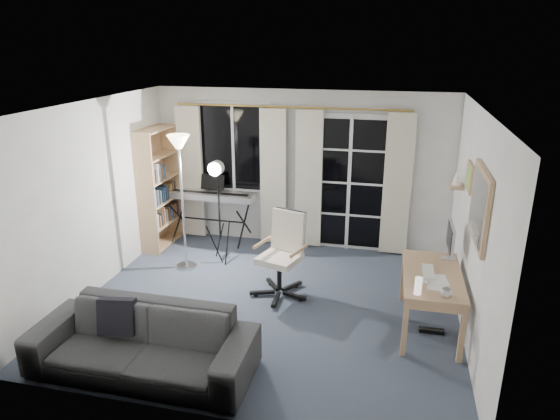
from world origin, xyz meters
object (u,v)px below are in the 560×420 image
object	(u,v)px
studio_light	(217,180)
mug	(447,292)
office_chair	(284,246)
bookshelf	(157,191)
monitor	(451,239)
torchiere_lamp	(180,163)
sofa	(141,333)
desk	(432,281)
keyboard_piano	(211,196)

from	to	relation	value
studio_light	mug	distance (m)	3.41
studio_light	office_chair	size ratio (longest dim) A/B	1.45
bookshelf	monitor	xyz separation A→B (m)	(4.20, -1.09, 0.04)
bookshelf	torchiere_lamp	size ratio (longest dim) A/B	0.98
sofa	mug	bearing A→B (deg)	18.43
office_chair	desk	xyz separation A→B (m)	(1.76, -0.47, -0.04)
bookshelf	desk	xyz separation A→B (m)	(4.00, -1.54, -0.29)
bookshelf	torchiere_lamp	distance (m)	1.19
torchiere_lamp	sofa	distance (m)	2.60
office_chair	sofa	distance (m)	2.15
studio_light	bookshelf	bearing A→B (deg)	161.69
keyboard_piano	sofa	xyz separation A→B (m)	(0.50, -3.25, -0.35)
bookshelf	sofa	xyz separation A→B (m)	(1.26, -2.97, -0.46)
sofa	torchiere_lamp	bearing A→B (deg)	103.50
studio_light	desk	world-z (taller)	studio_light
torchiere_lamp	sofa	world-z (taller)	torchiere_lamp
bookshelf	sofa	bearing A→B (deg)	-65.92
torchiere_lamp	bookshelf	bearing A→B (deg)	136.81
keyboard_piano	monitor	size ratio (longest dim) A/B	2.93
bookshelf	monitor	size ratio (longest dim) A/B	3.85
mug	torchiere_lamp	bearing A→B (deg)	158.12
torchiere_lamp	keyboard_piano	size ratio (longest dim) A/B	1.35
torchiere_lamp	keyboard_piano	distance (m)	1.22
office_chair	monitor	bearing A→B (deg)	16.15
bookshelf	torchiere_lamp	bearing A→B (deg)	-42.15
desk	sofa	world-z (taller)	sofa
desk	mug	world-z (taller)	mug
torchiere_lamp	desk	world-z (taller)	torchiere_lamp
desk	sofa	bearing A→B (deg)	-153.03
torchiere_lamp	desk	size ratio (longest dim) A/B	1.52
monitor	torchiere_lamp	bearing A→B (deg)	172.69
sofa	keyboard_piano	bearing A→B (deg)	99.05
bookshelf	mug	xyz separation A→B (m)	(4.10, -2.04, -0.16)
keyboard_piano	desk	world-z (taller)	keyboard_piano
desk	keyboard_piano	bearing A→B (deg)	150.16
office_chair	desk	distance (m)	1.82
torchiere_lamp	studio_light	bearing A→B (deg)	31.47
torchiere_lamp	monitor	xyz separation A→B (m)	(3.48, -0.41, -0.61)
torchiere_lamp	mug	world-z (taller)	torchiere_lamp
bookshelf	office_chair	xyz separation A→B (m)	(2.24, -1.06, -0.25)
torchiere_lamp	monitor	bearing A→B (deg)	-6.68
keyboard_piano	mug	size ratio (longest dim) A/B	12.86
monitor	sofa	world-z (taller)	monitor
bookshelf	keyboard_piano	distance (m)	0.82
mug	sofa	bearing A→B (deg)	-161.83
keyboard_piano	mug	world-z (taller)	keyboard_piano
mug	sofa	size ratio (longest dim) A/B	0.05
torchiere_lamp	studio_light	world-z (taller)	torchiere_lamp
desk	sofa	distance (m)	3.10
office_chair	monitor	distance (m)	1.98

